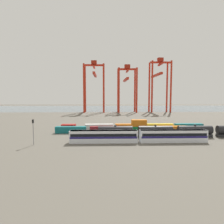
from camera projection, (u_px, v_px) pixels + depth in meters
name	position (u px, v px, depth m)	size (l,w,h in m)	color
ground_plane	(129.00, 119.00, 126.62)	(420.00, 420.00, 0.00)	#5B564C
harbour_water	(118.00, 108.00, 232.45)	(400.00, 110.00, 0.01)	slate
passenger_train	(139.00, 136.00, 62.91)	(43.79, 3.14, 3.90)	silver
freight_tank_row	(175.00, 131.00, 70.45)	(55.10, 3.04, 4.50)	#232326
signal_mast	(33.00, 128.00, 59.19)	(0.36, 0.60, 7.78)	gray
shipping_container_0	(71.00, 130.00, 78.45)	(12.10, 2.44, 2.60)	#146066
shipping_container_1	(105.00, 130.00, 78.89)	(12.10, 2.44, 2.60)	maroon
shipping_container_2	(139.00, 129.00, 79.34)	(6.04, 2.44, 2.60)	#197538
shipping_container_3	(139.00, 123.00, 79.12)	(6.04, 2.44, 2.60)	orange
shipping_container_4	(172.00, 129.00, 79.79)	(12.10, 2.44, 2.60)	orange
shipping_container_5	(69.00, 127.00, 84.87)	(6.04, 2.44, 2.60)	#AD211C
shipping_container_6	(99.00, 127.00, 85.30)	(12.10, 2.44, 2.60)	silver
shipping_container_7	(129.00, 127.00, 85.72)	(12.10, 2.44, 2.60)	orange
shipping_container_8	(159.00, 127.00, 86.15)	(12.10, 2.44, 2.60)	gold
shipping_container_9	(189.00, 127.00, 86.58)	(12.10, 2.44, 2.60)	#146066
gantry_crane_west	(94.00, 81.00, 177.30)	(18.66, 36.30, 45.63)	red
gantry_crane_central	(127.00, 84.00, 178.47)	(17.20, 35.94, 42.27)	red
gantry_crane_east	(159.00, 80.00, 179.13)	(18.22, 37.47, 48.34)	red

